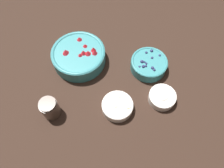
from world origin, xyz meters
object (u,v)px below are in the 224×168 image
(bowl_cream, at_px, (162,97))
(jar_chocolate, at_px, (50,108))
(bowl_bananas, at_px, (117,106))
(bowl_strawberries, at_px, (79,55))
(bowl_blueberries, at_px, (149,64))

(bowl_cream, height_order, jar_chocolate, jar_chocolate)
(jar_chocolate, bearing_deg, bowl_bananas, 169.44)
(jar_chocolate, bearing_deg, bowl_cream, 172.99)
(jar_chocolate, bearing_deg, bowl_strawberries, -124.46)
(bowl_bananas, height_order, jar_chocolate, jar_chocolate)
(bowl_bananas, bearing_deg, jar_chocolate, -10.56)
(bowl_strawberries, distance_m, jar_chocolate, 0.29)
(bowl_strawberries, height_order, jar_chocolate, jar_chocolate)
(bowl_blueberries, distance_m, bowl_cream, 0.18)
(bowl_blueberries, bearing_deg, bowl_strawberries, -21.66)
(bowl_blueberries, bearing_deg, bowl_bananas, 40.06)
(bowl_blueberries, relative_size, bowl_bananas, 1.27)
(bowl_blueberries, relative_size, jar_chocolate, 1.77)
(bowl_strawberries, bearing_deg, bowl_bananas, 111.27)
(bowl_strawberries, xyz_separation_m, jar_chocolate, (0.17, 0.24, 0.00))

